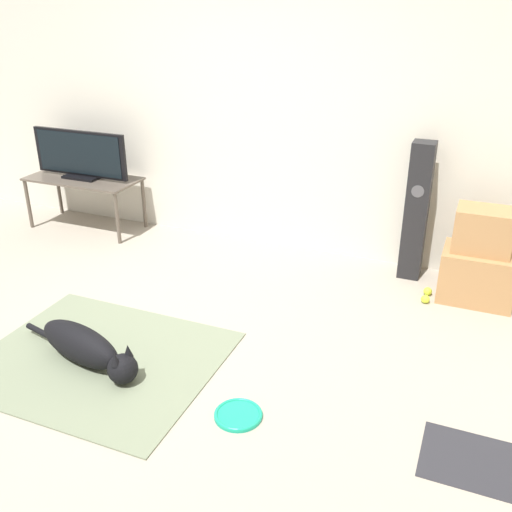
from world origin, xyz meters
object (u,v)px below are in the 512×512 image
Objects in this scene: frisbee at (238,415)px; tennis_ball_near_speaker at (425,299)px; dog at (86,347)px; cardboard_box_upper at (484,230)px; cardboard_box_lower at (477,275)px; tv_stand at (84,184)px; floor_speaker at (416,212)px; tv at (80,155)px; tennis_ball_by_boxes at (428,291)px.

tennis_ball_near_speaker is at bearing 65.26° from frisbee.
dog reaches higher than frisbee.
tennis_ball_near_speaker is at bearing 41.12° from dog.
cardboard_box_upper is 6.32× the size of tennis_ball_near_speaker.
cardboard_box_lower is 3.74m from tv_stand.
floor_speaker is at bearing 158.70° from cardboard_box_upper.
floor_speaker is at bearing 2.34° from tv_stand.
tv is (-3.73, 0.09, 0.55)m from cardboard_box_lower.
tv_stand is (-2.58, 2.05, 0.45)m from frisbee.
tv_stand is 3.43m from tennis_ball_near_speaker.
dog is 2.73m from floor_speaker.
dog is 2.52m from tennis_ball_near_speaker.
cardboard_box_lower is at bearing 59.73° from frisbee.
tennis_ball_near_speaker is (3.39, -0.31, -0.43)m from tv_stand.
frisbee is at bearing -113.14° from tennis_ball_by_boxes.
cardboard_box_lower is 0.39m from tennis_ball_by_boxes.
dog is 2.95m from cardboard_box_upper.
floor_speaker is (-0.53, 0.22, 0.37)m from cardboard_box_lower.
cardboard_box_lower is 0.53× the size of tv.
cardboard_box_upper is 3.72m from tv.
cardboard_box_upper is 0.40× the size of tv.
tv is at bearing 177.08° from tennis_ball_by_boxes.
frisbee is 3.33m from tv_stand.
cardboard_box_lower is (2.23, 1.87, 0.07)m from dog.
cardboard_box_lower is 1.31× the size of cardboard_box_upper.
tennis_ball_by_boxes is at bearing -166.76° from cardboard_box_lower.
cardboard_box_upper is 3.72m from tv_stand.
tv_stand is at bearing 177.13° from tennis_ball_by_boxes.
tv is (-3.19, -0.13, 0.18)m from floor_speaker.
dog is 0.92× the size of tv_stand.
tennis_ball_near_speaker is (-0.33, -0.23, -0.54)m from cardboard_box_upper.
frisbee is 2.34m from cardboard_box_upper.
tennis_ball_by_boxes reaches higher than frisbee.
dog is 15.67× the size of tennis_ball_by_boxes.
cardboard_box_upper is at bearing 35.53° from tennis_ball_near_speaker.
dog is 2.61m from tennis_ball_by_boxes.
dog is 15.67× the size of tennis_ball_near_speaker.
cardboard_box_upper reaches higher than cardboard_box_lower.
floor_speaker is at bearing 2.29° from tv.
tennis_ball_by_boxes is (0.80, 1.88, 0.02)m from frisbee.
tv_stand is (-3.73, 0.09, 0.26)m from cardboard_box_lower.
tennis_ball_near_speaker is at bearing -5.18° from tv_stand.
tennis_ball_near_speaker is at bearing -90.19° from tennis_ball_by_boxes.
cardboard_box_lower is (1.14, 1.96, 0.19)m from frisbee.
floor_speaker is 0.65m from tennis_ball_by_boxes.
frisbee is at bearing -120.27° from cardboard_box_lower.
tennis_ball_by_boxes is at bearing -2.92° from tv.
floor_speaker reaches higher than tennis_ball_by_boxes.
tennis_ball_near_speaker is (-0.34, -0.22, -0.17)m from cardboard_box_lower.
tv_stand is at bearing 178.88° from cardboard_box_upper.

